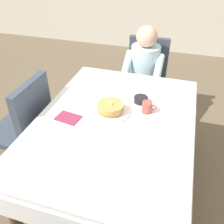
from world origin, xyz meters
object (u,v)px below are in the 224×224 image
diner_person (144,70)px  fork_left_of_plate (86,110)px  bowl_butter (141,99)px  chair_diner (145,75)px  breakfast_stack (110,108)px  plate_breakfast (111,112)px  knife_right_of_plate (135,119)px  chair_left_side (27,123)px  cup_coffee (147,107)px  spoon_near_edge (97,138)px  dining_table_main (114,130)px

diner_person → fork_left_of_plate: size_ratio=6.22×
bowl_butter → chair_diner: bearing=97.0°
breakfast_stack → bowl_butter: (0.19, 0.21, -0.03)m
plate_breakfast → knife_right_of_plate: bearing=-6.0°
chair_left_side → cup_coffee: size_ratio=8.23×
plate_breakfast → spoon_near_edge: 0.29m
diner_person → fork_left_of_plate: (-0.26, -0.96, 0.07)m
chair_left_side → plate_breakfast: bearing=-84.5°
dining_table_main → plate_breakfast: size_ratio=5.44×
cup_coffee → bowl_butter: (-0.07, 0.12, -0.02)m
spoon_near_edge → dining_table_main: bearing=75.3°
spoon_near_edge → cup_coffee: bearing=54.8°
dining_table_main → diner_person: bearing=88.7°
bowl_butter → spoon_near_edge: (-0.18, -0.51, -0.02)m
chair_left_side → spoon_near_edge: size_ratio=6.20×
cup_coffee → bowl_butter: bearing=120.7°
diner_person → chair_left_side: size_ratio=1.20×
chair_left_side → breakfast_stack: 0.76m
knife_right_of_plate → dining_table_main: bearing=106.3°
bowl_butter → fork_left_of_plate: bowl_butter is taller
dining_table_main → diner_person: diner_person is taller
dining_table_main → plate_breakfast: bearing=126.0°
dining_table_main → breakfast_stack: bearing=127.0°
diner_person → bowl_butter: size_ratio=10.18×
diner_person → bowl_butter: (0.11, -0.73, 0.09)m
dining_table_main → diner_person: (0.02, 1.01, 0.02)m
fork_left_of_plate → knife_right_of_plate: bearing=-86.4°
knife_right_of_plate → spoon_near_edge: size_ratio=1.33×
chair_diner → cup_coffee: 1.05m
fork_left_of_plate → spoon_near_edge: bearing=-141.3°
plate_breakfast → knife_right_of_plate: 0.19m
dining_table_main → breakfast_stack: breakfast_stack is taller
plate_breakfast → fork_left_of_plate: 0.19m
chair_left_side → cup_coffee: 1.02m
fork_left_of_plate → diner_person: bearing=-11.7°
plate_breakfast → diner_person: bearing=85.6°
plate_breakfast → fork_left_of_plate: size_ratio=1.56×
breakfast_stack → cup_coffee: breakfast_stack is taller
dining_table_main → fork_left_of_plate: (-0.24, 0.05, 0.09)m
chair_left_side → fork_left_of_plate: chair_left_side is taller
fork_left_of_plate → spoon_near_edge: same height
chair_diner → plate_breakfast: 1.12m
breakfast_stack → knife_right_of_plate: breakfast_stack is taller
plate_breakfast → breakfast_stack: size_ratio=1.40×
cup_coffee → fork_left_of_plate: 0.46m
dining_table_main → chair_diner: (0.02, 1.17, -0.12)m
fork_left_of_plate → knife_right_of_plate: same height
chair_left_side → cup_coffee: chair_left_side is taller
chair_diner → knife_right_of_plate: size_ratio=4.65×
chair_diner → plate_breakfast: chair_diner is taller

